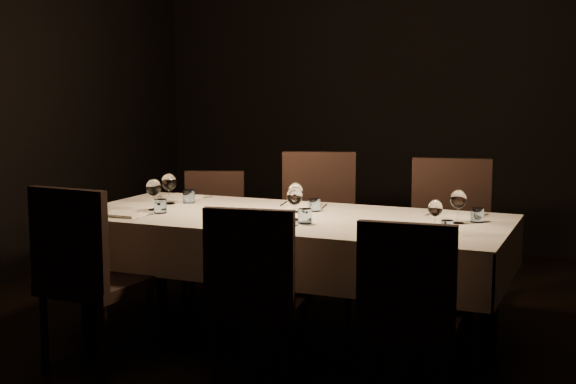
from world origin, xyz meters
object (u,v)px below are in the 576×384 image
at_px(dining_table, 288,228).
at_px(chair_far_right, 451,236).
at_px(chair_near_right, 409,307).
at_px(chair_near_left, 85,270).
at_px(chair_far_left, 213,227).
at_px(chair_near_center, 255,289).
at_px(chair_far_center, 318,224).

xyz_separation_m(dining_table, chair_far_right, (0.80, 0.75, -0.12)).
xyz_separation_m(dining_table, chair_near_right, (0.91, -0.73, -0.18)).
xyz_separation_m(chair_near_left, chair_far_left, (-0.09, 1.61, -0.05)).
distance_m(dining_table, chair_near_right, 1.18).
xyz_separation_m(chair_near_center, chair_far_left, (-1.03, 1.50, -0.02)).
bearing_deg(chair_far_center, chair_near_center, -99.60).
height_order(chair_near_center, chair_far_center, chair_far_center).
relative_size(chair_far_left, chair_far_right, 0.85).
relative_size(dining_table, chair_near_right, 2.74).
distance_m(chair_near_left, chair_near_right, 1.72).
relative_size(chair_near_center, chair_far_center, 0.89).
bearing_deg(chair_near_center, chair_far_left, -64.20).
height_order(chair_far_center, chair_far_right, chair_far_center).
xyz_separation_m(chair_near_right, chair_far_center, (-1.02, 1.53, 0.06)).
bearing_deg(dining_table, chair_far_center, 97.86).
bearing_deg(chair_near_left, chair_near_right, -173.02).
bearing_deg(chair_far_left, dining_table, -61.77).
distance_m(chair_near_right, chair_far_left, 2.35).
height_order(dining_table, chair_near_left, chair_near_left).
distance_m(chair_far_center, chair_far_right, 0.91).
bearing_deg(chair_near_center, chair_near_right, 170.69).
bearing_deg(dining_table, chair_near_left, -134.31).
bearing_deg(chair_near_right, chair_near_left, -0.84).
distance_m(chair_near_left, chair_far_center, 1.77).
relative_size(chair_far_left, chair_far_center, 0.85).
xyz_separation_m(dining_table, chair_near_center, (0.13, -0.72, -0.17)).
xyz_separation_m(chair_far_left, chair_far_center, (0.79, 0.02, 0.08)).
xyz_separation_m(chair_far_center, chair_far_right, (0.91, -0.05, -0.00)).
bearing_deg(chair_near_right, chair_far_right, -89.97).
distance_m(chair_near_center, chair_far_center, 1.54).
distance_m(chair_near_left, chair_far_left, 1.61).
relative_size(chair_near_center, chair_far_right, 0.89).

